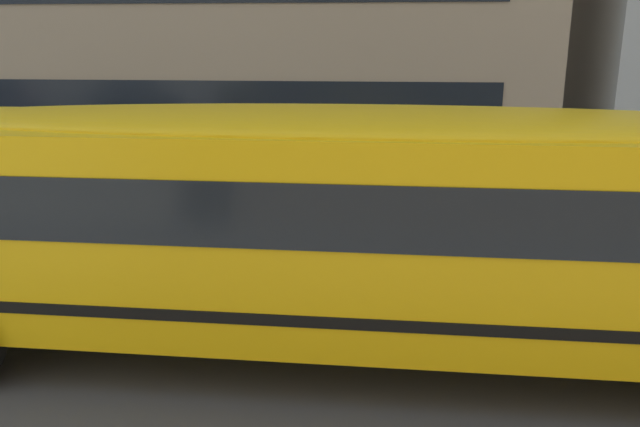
# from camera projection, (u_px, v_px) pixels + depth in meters

# --- Properties ---
(ground_plane) EXTENTS (400.00, 400.00, 0.00)m
(ground_plane) POSITION_uv_depth(u_px,v_px,m) (338.00, 292.00, 9.56)
(ground_plane) COLOR #424244
(sidewalk_far) EXTENTS (120.00, 3.00, 0.01)m
(sidewalk_far) POSITION_uv_depth(u_px,v_px,m) (359.00, 179.00, 17.13)
(sidewalk_far) COLOR gray
(sidewalk_far) RESTS_ON ground_plane
(lane_centreline) EXTENTS (110.00, 0.16, 0.01)m
(lane_centreline) POSITION_uv_depth(u_px,v_px,m) (338.00, 292.00, 9.56)
(lane_centreline) COLOR silver
(lane_centreline) RESTS_ON ground_plane
(school_bus) EXTENTS (13.16, 3.22, 2.93)m
(school_bus) POSITION_uv_depth(u_px,v_px,m) (339.00, 212.00, 7.31)
(school_bus) COLOR yellow
(school_bus) RESTS_ON ground_plane
(parked_car_dark_blue_by_lamppost) EXTENTS (3.95, 1.97, 1.64)m
(parked_car_dark_blue_by_lamppost) POSITION_uv_depth(u_px,v_px,m) (17.00, 162.00, 15.02)
(parked_car_dark_blue_by_lamppost) COLOR navy
(parked_car_dark_blue_by_lamppost) RESTS_ON ground_plane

